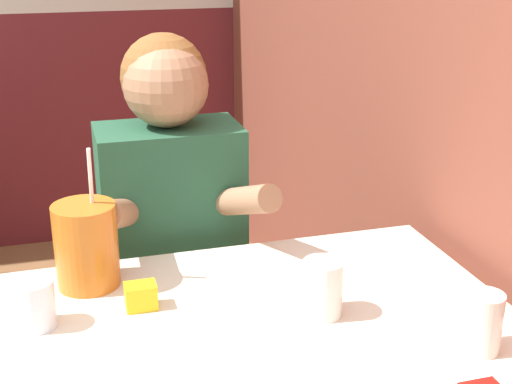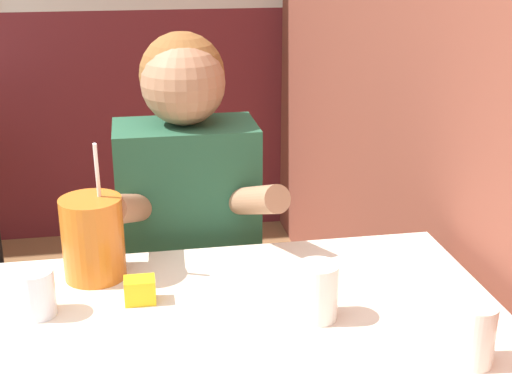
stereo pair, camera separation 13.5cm
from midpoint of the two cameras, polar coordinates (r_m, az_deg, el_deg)
The scene contains 7 objects.
main_table at distance 1.34m, azimuth -3.21°, elevation -14.05°, with size 1.02×0.77×0.76m.
person_seated at distance 1.82m, azimuth -8.72°, elevation -6.12°, with size 0.42×0.40×1.22m.
cocktail_pitcher at distance 1.49m, azimuth -15.98°, elevation -4.18°, with size 0.13×0.13×0.29m.
glass_near_pitcher at distance 1.38m, azimuth -19.98°, elevation -8.50°, with size 0.07×0.07×0.09m.
glass_center at distance 1.34m, azimuth 2.45°, elevation -7.77°, with size 0.08×0.08×0.11m.
glass_far_side at distance 1.27m, azimuth 14.79°, elevation -10.14°, with size 0.07×0.07×0.11m.
condiment_mustard at distance 1.40m, azimuth -11.98°, elevation -8.22°, with size 0.06×0.04×0.05m.
Camera 1 is at (0.34, -0.70, 1.44)m, focal length 50.00 mm.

